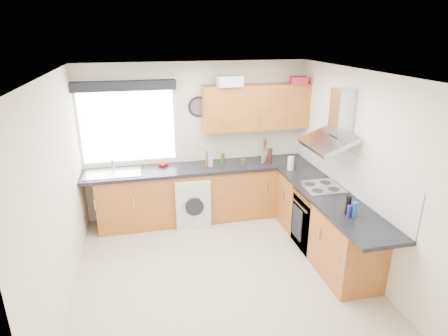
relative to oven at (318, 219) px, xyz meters
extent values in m
plane|color=beige|center=(-1.50, -0.30, -0.42)|extent=(3.60, 3.60, 0.00)
cube|color=white|center=(-1.50, -0.30, 2.08)|extent=(3.60, 3.60, 0.02)
cube|color=silver|center=(-1.50, 1.50, 0.82)|extent=(3.60, 0.02, 2.50)
cube|color=silver|center=(-1.50, -2.10, 0.82)|extent=(3.60, 0.02, 2.50)
cube|color=silver|center=(-3.30, -0.30, 0.82)|extent=(0.02, 3.60, 2.50)
cube|color=silver|center=(0.30, -0.30, 0.82)|extent=(0.02, 3.60, 2.50)
cube|color=silver|center=(-2.55, 1.49, 1.12)|extent=(1.40, 0.02, 1.10)
cube|color=black|center=(-2.55, 1.40, 1.76)|extent=(1.50, 0.18, 0.14)
cube|color=white|center=(0.29, 0.00, 0.75)|extent=(0.01, 3.00, 0.54)
cube|color=brown|center=(-1.60, 1.21, 0.01)|extent=(3.00, 0.58, 0.86)
cube|color=brown|center=(0.00, 1.20, 0.01)|extent=(0.60, 0.60, 0.86)
cube|color=brown|center=(0.01, -0.15, 0.01)|extent=(0.58, 2.10, 0.86)
cube|color=black|center=(-1.50, 1.20, 0.46)|extent=(3.60, 0.62, 0.05)
cube|color=black|center=(0.00, -0.30, 0.46)|extent=(0.62, 2.42, 0.05)
cube|color=black|center=(0.00, 0.00, 0.00)|extent=(0.56, 0.58, 0.85)
cube|color=#ABB3B8|center=(0.00, 0.00, 0.49)|extent=(0.52, 0.52, 0.01)
cube|color=brown|center=(-0.55, 1.32, 1.38)|extent=(1.70, 0.35, 0.70)
cube|color=silver|center=(-1.65, 1.10, -0.03)|extent=(0.56, 0.55, 0.79)
cylinder|color=black|center=(-1.45, 1.46, 1.39)|extent=(0.32, 0.04, 0.32)
cube|color=silver|center=(-1.01, 1.22, 1.80)|extent=(0.38, 0.28, 0.15)
cube|color=red|center=(0.10, 1.22, 1.78)|extent=(0.29, 0.26, 0.12)
cylinder|color=gray|center=(-0.35, 1.40, 0.56)|extent=(0.11, 0.11, 0.14)
cylinder|color=silver|center=(-0.15, 0.75, 0.59)|extent=(0.11, 0.11, 0.21)
cylinder|color=#381714|center=(-0.35, 1.13, 0.61)|extent=(0.07, 0.07, 0.24)
cylinder|color=brown|center=(-1.38, 1.19, 0.61)|extent=(0.04, 0.04, 0.25)
cylinder|color=olive|center=(-0.47, 1.15, 0.59)|extent=(0.04, 0.04, 0.22)
cylinder|color=#204B1A|center=(-1.14, 1.14, 0.59)|extent=(0.06, 0.06, 0.21)
cylinder|color=#BEB4A2|center=(-1.33, 1.17, 0.55)|extent=(0.07, 0.07, 0.13)
cylinder|color=#413824|center=(-0.81, 1.10, 0.54)|extent=(0.07, 0.07, 0.10)
cylinder|color=#A99B90|center=(-0.41, 1.24, 0.55)|extent=(0.06, 0.06, 0.14)
cylinder|color=#2D2419|center=(-0.09, -0.78, 0.57)|extent=(0.05, 0.05, 0.17)
cylinder|color=#1C4C88|center=(-0.04, -0.88, 0.58)|extent=(0.06, 0.06, 0.18)
cylinder|color=navy|center=(-0.10, -0.86, 0.56)|extent=(0.05, 0.05, 0.15)
cylinder|color=black|center=(-0.08, -0.80, 0.60)|extent=(0.07, 0.07, 0.23)
camera|label=1|loc=(-2.36, -4.31, 2.51)|focal=30.00mm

